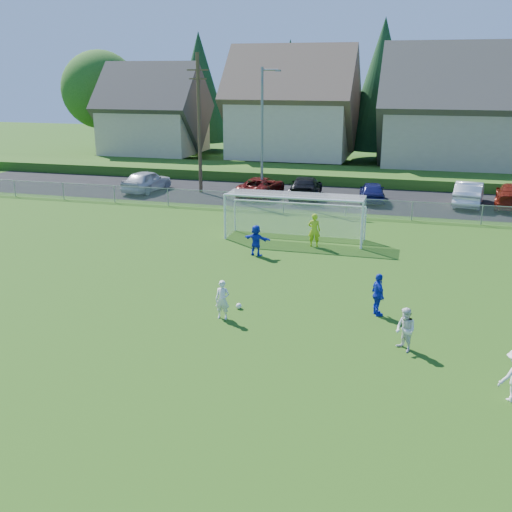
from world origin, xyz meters
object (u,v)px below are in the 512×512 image
Objects in this scene: player_blue_b at (256,240)px; car_c at (261,187)px; player_blue_a at (378,295)px; soccer_goal at (296,209)px; player_white_a at (222,300)px; car_a at (147,181)px; car_e at (372,192)px; car_f at (469,193)px; soccer_ball at (239,306)px; goalkeeper at (314,230)px; player_white_b at (405,330)px; car_d at (306,187)px.

player_blue_b is 14.73m from car_c.
soccer_goal reaches higher than player_blue_a.
soccer_goal is at bearing 119.99° from car_c.
player_white_a is 0.31× the size of car_a.
soccer_goal is (-3.18, -10.97, 0.93)m from car_e.
player_blue_b is 0.31× the size of car_f.
player_blue_a is 0.39× the size of car_e.
soccer_goal is at bearing 1.50° from player_blue_a.
soccer_ball is at bearing 108.70° from car_c.
goalkeeper is 12.35m from car_e.
player_white_b is 0.83× the size of goalkeeper.
player_white_b is 0.95× the size of player_blue_b.
soccer_goal is (0.03, 10.44, 1.52)m from soccer_ball.
player_blue_a reaches higher than player_white_b.
player_blue_a is (5.15, 0.75, 0.70)m from soccer_ball.
player_white_a is 5.73m from player_blue_a.
car_a is (-18.68, 19.87, 0.00)m from player_blue_a.
goalkeeper is 0.37× the size of car_a.
player_blue_a is 9.31m from goalkeeper.
goalkeeper is at bearing 97.95° from car_d.
goalkeeper is 18.69m from car_a.
soccer_ball is 21.73m from car_c.
car_d is at bearing -167.57° from car_c.
player_white_a is 0.29× the size of car_f.
goalkeeper reaches higher than car_e.
soccer_ball is 0.04× the size of car_d.
player_white_b reaches higher than car_c.
soccer_ball is 24.67m from car_a.
car_d is at bearing -8.55° from player_blue_a.
car_c is at bearing 113.89° from soccer_goal.
car_f is at bearing 177.61° from car_e.
player_blue_a is at bearing 88.50° from car_e.
soccer_goal reaches higher than goalkeeper.
car_a is (-19.76, 22.64, 0.08)m from player_white_b.
soccer_goal is (-9.58, -11.47, 0.81)m from car_f.
player_white_a reaches higher than soccer_ball.
player_white_b is 0.28× the size of car_d.
player_white_b is at bearing 90.47° from car_e.
goalkeeper is 0.24× the size of soccer_goal.
car_f reaches higher than player_white_a.
goalkeeper is (-3.88, 8.46, 0.06)m from player_blue_a.
soccer_goal reaches higher than car_a.
goalkeeper is at bearing 150.00° from car_a.
car_d is (12.00, 0.94, -0.06)m from car_a.
player_white_b is at bearing 174.94° from player_blue_a.
goalkeeper is at bearing 74.11° from car_e.
player_white_a is 11.54m from soccer_goal.
player_blue_a is 10.99m from soccer_goal.
player_white_b is 13.94m from soccer_goal.
soccer_goal is at bearing 87.95° from player_white_a.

